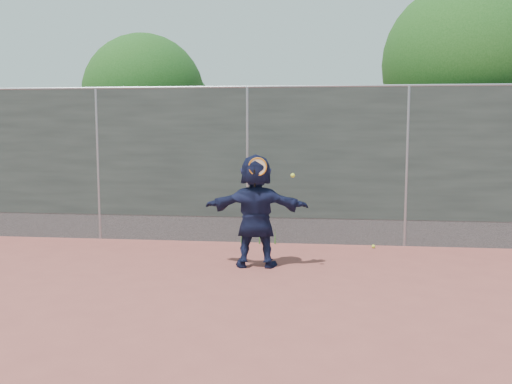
# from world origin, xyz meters

# --- Properties ---
(ground) EXTENTS (80.00, 80.00, 0.00)m
(ground) POSITION_xyz_m (0.00, 0.00, 0.00)
(ground) COLOR #9E4C42
(ground) RESTS_ON ground
(player) EXTENTS (1.71, 0.61, 1.82)m
(player) POSITION_xyz_m (0.40, 1.60, 0.91)
(player) COLOR #141A39
(player) RESTS_ON ground
(ball_ground) EXTENTS (0.07, 0.07, 0.07)m
(ball_ground) POSITION_xyz_m (2.40, 3.23, 0.03)
(ball_ground) COLOR #CCDF31
(ball_ground) RESTS_ON ground
(fence) EXTENTS (20.00, 0.06, 3.03)m
(fence) POSITION_xyz_m (-0.00, 3.50, 1.58)
(fence) COLOR #38423D
(fence) RESTS_ON ground
(swing_action) EXTENTS (0.73, 0.13, 0.51)m
(swing_action) POSITION_xyz_m (0.50, 1.40, 1.60)
(swing_action) COLOR orange
(swing_action) RESTS_ON ground
(tree_right) EXTENTS (3.78, 3.60, 5.39)m
(tree_right) POSITION_xyz_m (4.68, 5.75, 3.49)
(tree_right) COLOR #382314
(tree_right) RESTS_ON ground
(tree_left) EXTENTS (3.15, 3.00, 4.53)m
(tree_left) POSITION_xyz_m (-2.85, 6.55, 2.94)
(tree_left) COLOR #382314
(tree_left) RESTS_ON ground
(weed_clump) EXTENTS (0.68, 0.07, 0.30)m
(weed_clump) POSITION_xyz_m (0.29, 3.38, 0.13)
(weed_clump) COLOR #387226
(weed_clump) RESTS_ON ground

